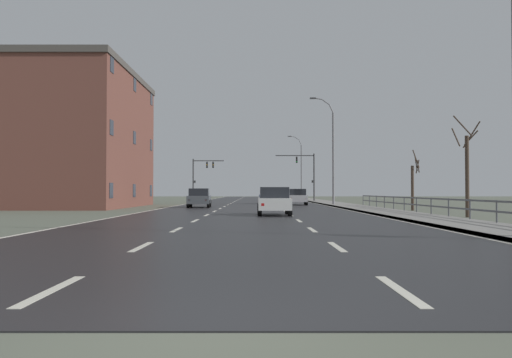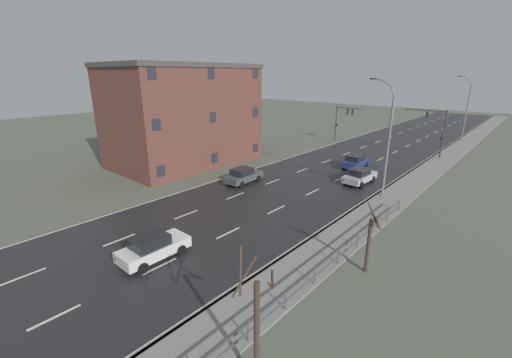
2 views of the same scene
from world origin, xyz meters
TOP-DOWN VIEW (x-y plane):
  - ground_plane at (0.00, 48.00)m, footprint 160.00×160.00m
  - road_asphalt_strip at (0.00, 60.00)m, footprint 14.00×120.00m
  - sidewalk_right at (8.43, 60.00)m, footprint 3.00×120.00m
  - guardrail at (9.85, 22.82)m, footprint 0.07×35.30m
  - street_lamp_midground at (7.46, 42.84)m, footprint 2.27×0.24m
  - street_lamp_distant at (7.46, 76.45)m, footprint 2.26×0.24m
  - traffic_signal_right at (7.00, 61.42)m, footprint 5.06×0.36m
  - traffic_signal_left at (-6.90, 63.02)m, footprint 4.13×0.36m
  - car_mid_centre at (1.41, 23.83)m, footprint 1.85×4.10m
  - car_near_right at (1.69, 50.05)m, footprint 1.95×4.16m
  - car_distant at (4.44, 45.06)m, footprint 1.98×4.18m
  - car_far_right at (-4.28, 37.54)m, footprint 1.97×4.17m
  - brick_building at (-15.13, 38.88)m, footprint 10.50×16.67m
  - bare_tree_near at (11.32, 21.66)m, footprint 1.41×1.48m
  - bare_tree_mid at (11.34, 30.83)m, footprint 0.69×0.96m

SIDE VIEW (x-z plane):
  - ground_plane at x=0.00m, z-range -0.12..0.00m
  - road_asphalt_strip at x=0.00m, z-range 0.00..0.02m
  - sidewalk_right at x=8.43m, z-range 0.00..0.12m
  - guardrail at x=9.85m, z-range 0.21..1.21m
  - car_mid_centre at x=1.41m, z-range 0.02..1.59m
  - car_near_right at x=1.69m, z-range 0.02..1.59m
  - car_distant at x=4.44m, z-range 0.02..1.59m
  - car_far_right at x=-4.28m, z-range 0.02..1.59m
  - bare_tree_mid at x=11.34m, z-range -0.27..3.93m
  - bare_tree_near at x=11.32m, z-range -0.22..5.07m
  - traffic_signal_left at x=-6.90m, z-range 1.02..6.65m
  - traffic_signal_right at x=7.00m, z-range 0.97..7.18m
  - street_lamp_midground at x=7.46m, z-range -0.09..10.03m
  - street_lamp_distant at x=7.46m, z-range -0.08..10.06m
  - brick_building at x=-15.13m, z-range 0.01..11.54m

